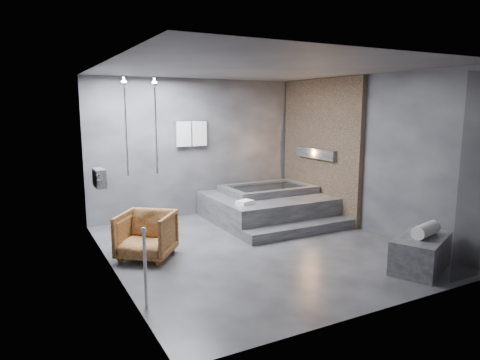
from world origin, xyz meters
TOP-DOWN VIEW (x-y plane):
  - room at (0.40, 0.24)m, footprint 5.00×5.04m
  - tub_deck at (1.05, 1.45)m, footprint 2.20×2.00m
  - tub_step at (1.05, 0.27)m, footprint 2.20×0.36m
  - concrete_bench at (1.54, -1.86)m, footprint 1.19×0.96m
  - driftwood_chair at (-1.70, 0.36)m, footprint 1.07×1.07m
  - rolled_towel at (1.58, -1.88)m, footprint 0.55×0.32m
  - deck_towel at (0.25, 0.90)m, footprint 0.34×0.29m

SIDE VIEW (x-z plane):
  - tub_step at x=1.05m, z-range 0.00..0.18m
  - concrete_bench at x=1.54m, z-range 0.00..0.47m
  - tub_deck at x=1.05m, z-range 0.00..0.50m
  - driftwood_chair at x=-1.70m, z-range 0.00..0.70m
  - deck_towel at x=0.25m, z-range 0.50..0.58m
  - rolled_towel at x=1.58m, z-range 0.47..0.66m
  - room at x=0.40m, z-range 0.32..3.14m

